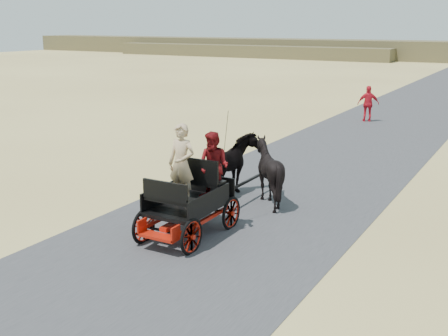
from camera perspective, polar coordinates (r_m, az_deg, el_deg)
The scene contains 9 objects.
ground at distance 13.88m, azimuth 1.36°, elevation -5.06°, with size 140.00×140.00×0.00m, color tan.
road at distance 13.88m, azimuth 1.36°, elevation -5.04°, with size 6.00×140.00×0.01m, color #38383A.
ridge_near at distance 78.46m, azimuth 2.24°, elevation 11.78°, with size 40.00×4.00×1.60m, color brown.
carriage at distance 12.71m, azimuth -3.59°, elevation -5.25°, with size 1.30×2.40×0.72m, color black, non-canonical shape.
horse_left at distance 15.29m, azimuth 0.81°, elevation 0.13°, with size 0.91×2.01×1.70m, color black.
horse_right at distance 14.81m, azimuth 4.54°, elevation -0.39°, with size 1.37×1.54×1.70m, color black.
driver_man at distance 12.48m, azimuth -4.33°, elevation 0.42°, with size 0.66×0.43×1.80m, color tan.
passenger_woman at distance 12.70m, azimuth -1.06°, elevation 0.19°, with size 0.77×0.60×1.58m, color #660C0F.
pedestrian at distance 28.00m, azimuth 14.44°, elevation 6.34°, with size 1.01×0.42×1.73m, color red.
Camera 1 is at (6.19, -11.51, 4.67)m, focal length 45.00 mm.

